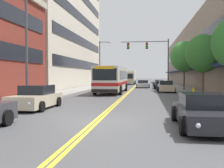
{
  "coord_description": "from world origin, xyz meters",
  "views": [
    {
      "loc": [
        2.19,
        -10.9,
        2.0
      ],
      "look_at": [
        -0.98,
        11.49,
        1.23
      ],
      "focal_mm": 40.0,
      "sensor_mm": 36.0,
      "label": 1
    }
  ],
  "objects_px": {
    "car_navy_parked_right_end": "(161,85)",
    "car_champagne_parked_left_near": "(36,98)",
    "street_tree_right_far": "(184,57)",
    "street_lamp_left_far": "(101,60)",
    "city_bus": "(113,78)",
    "car_charcoal_parked_right_foreground": "(205,112)",
    "car_silver_moving_lead": "(143,84)",
    "box_truck": "(130,77)",
    "car_black_parked_right_mid": "(159,83)",
    "traffic_signal_mast": "(153,53)",
    "car_red_parked_left_mid": "(111,83)",
    "fire_hydrant": "(193,93)",
    "car_beige_parked_right_far": "(166,87)",
    "street_lamp_left_near": "(31,35)",
    "street_tree_right_mid": "(203,53)"
  },
  "relations": [
    {
      "from": "car_navy_parked_right_end",
      "to": "car_champagne_parked_left_near",
      "type": "bearing_deg",
      "value": -110.06
    },
    {
      "from": "street_tree_right_far",
      "to": "street_lamp_left_far",
      "type": "bearing_deg",
      "value": 156.25
    },
    {
      "from": "street_lamp_left_far",
      "to": "city_bus",
      "type": "bearing_deg",
      "value": -72.09
    },
    {
      "from": "car_champagne_parked_left_near",
      "to": "car_charcoal_parked_right_foreground",
      "type": "relative_size",
      "value": 0.97
    },
    {
      "from": "car_champagne_parked_left_near",
      "to": "car_silver_moving_lead",
      "type": "distance_m",
      "value": 27.63
    },
    {
      "from": "city_bus",
      "to": "box_truck",
      "type": "relative_size",
      "value": 1.62
    },
    {
      "from": "car_silver_moving_lead",
      "to": "car_navy_parked_right_end",
      "type": "bearing_deg",
      "value": -47.6
    },
    {
      "from": "car_black_parked_right_mid",
      "to": "traffic_signal_mast",
      "type": "height_order",
      "value": "traffic_signal_mast"
    },
    {
      "from": "car_red_parked_left_mid",
      "to": "traffic_signal_mast",
      "type": "relative_size",
      "value": 0.64
    },
    {
      "from": "city_bus",
      "to": "fire_hydrant",
      "type": "bearing_deg",
      "value": -45.94
    },
    {
      "from": "car_charcoal_parked_right_foreground",
      "to": "traffic_signal_mast",
      "type": "xyz_separation_m",
      "value": [
        -1.44,
        27.2,
        4.62
      ]
    },
    {
      "from": "car_champagne_parked_left_near",
      "to": "car_navy_parked_right_end",
      "type": "xyz_separation_m",
      "value": [
        8.74,
        23.94,
        -0.08
      ]
    },
    {
      "from": "traffic_signal_mast",
      "to": "fire_hydrant",
      "type": "height_order",
      "value": "traffic_signal_mast"
    },
    {
      "from": "car_champagne_parked_left_near",
      "to": "box_truck",
      "type": "bearing_deg",
      "value": 86.46
    },
    {
      "from": "car_charcoal_parked_right_foreground",
      "to": "car_beige_parked_right_far",
      "type": "height_order",
      "value": "car_beige_parked_right_far"
    },
    {
      "from": "car_champagne_parked_left_near",
      "to": "fire_hydrant",
      "type": "height_order",
      "value": "car_champagne_parked_left_near"
    },
    {
      "from": "street_lamp_left_near",
      "to": "street_tree_right_mid",
      "type": "distance_m",
      "value": 15.42
    },
    {
      "from": "traffic_signal_mast",
      "to": "street_lamp_left_far",
      "type": "xyz_separation_m",
      "value": [
        -7.98,
        1.9,
        -0.82
      ]
    },
    {
      "from": "car_navy_parked_right_end",
      "to": "street_tree_right_far",
      "type": "height_order",
      "value": "street_tree_right_far"
    },
    {
      "from": "car_navy_parked_right_end",
      "to": "street_tree_right_far",
      "type": "bearing_deg",
      "value": -58.82
    },
    {
      "from": "street_lamp_left_far",
      "to": "street_tree_right_far",
      "type": "height_order",
      "value": "street_lamp_left_far"
    },
    {
      "from": "street_tree_right_far",
      "to": "car_charcoal_parked_right_foreground",
      "type": "bearing_deg",
      "value": -96.22
    },
    {
      "from": "car_black_parked_right_mid",
      "to": "box_truck",
      "type": "distance_m",
      "value": 12.08
    },
    {
      "from": "street_tree_right_mid",
      "to": "car_navy_parked_right_end",
      "type": "bearing_deg",
      "value": 102.09
    },
    {
      "from": "traffic_signal_mast",
      "to": "street_tree_right_far",
      "type": "relative_size",
      "value": 1.15
    },
    {
      "from": "car_beige_parked_right_far",
      "to": "fire_hydrant",
      "type": "height_order",
      "value": "car_beige_parked_right_far"
    },
    {
      "from": "car_black_parked_right_mid",
      "to": "street_lamp_left_far",
      "type": "distance_m",
      "value": 12.62
    },
    {
      "from": "car_champagne_parked_left_near",
      "to": "car_beige_parked_right_far",
      "type": "xyz_separation_m",
      "value": [
        8.87,
        16.73,
        -0.0
      ]
    },
    {
      "from": "car_beige_parked_right_far",
      "to": "car_navy_parked_right_end",
      "type": "relative_size",
      "value": 1.12
    },
    {
      "from": "car_beige_parked_right_far",
      "to": "street_lamp_left_far",
      "type": "xyz_separation_m",
      "value": [
        -9.46,
        8.04,
        3.77
      ]
    },
    {
      "from": "car_silver_moving_lead",
      "to": "street_tree_right_far",
      "type": "distance_m",
      "value": 10.07
    },
    {
      "from": "box_truck",
      "to": "street_lamp_left_near",
      "type": "height_order",
      "value": "street_lamp_left_near"
    },
    {
      "from": "car_charcoal_parked_right_foreground",
      "to": "car_champagne_parked_left_near",
      "type": "bearing_deg",
      "value": 153.91
    },
    {
      "from": "car_red_parked_left_mid",
      "to": "car_black_parked_right_mid",
      "type": "height_order",
      "value": "car_red_parked_left_mid"
    },
    {
      "from": "box_truck",
      "to": "street_lamp_left_near",
      "type": "bearing_deg",
      "value": -94.3
    },
    {
      "from": "car_beige_parked_right_far",
      "to": "fire_hydrant",
      "type": "relative_size",
      "value": 5.43
    },
    {
      "from": "box_truck",
      "to": "street_lamp_left_far",
      "type": "bearing_deg",
      "value": -100.26
    },
    {
      "from": "car_champagne_parked_left_near",
      "to": "car_navy_parked_right_end",
      "type": "bearing_deg",
      "value": 69.94
    },
    {
      "from": "car_charcoal_parked_right_foreground",
      "to": "traffic_signal_mast",
      "type": "bearing_deg",
      "value": 93.03
    },
    {
      "from": "car_silver_moving_lead",
      "to": "car_champagne_parked_left_near",
      "type": "bearing_deg",
      "value": -102.44
    },
    {
      "from": "car_silver_moving_lead",
      "to": "street_lamp_left_far",
      "type": "distance_m",
      "value": 7.9
    },
    {
      "from": "city_bus",
      "to": "car_silver_moving_lead",
      "type": "relative_size",
      "value": 2.69
    },
    {
      "from": "car_champagne_parked_left_near",
      "to": "traffic_signal_mast",
      "type": "xyz_separation_m",
      "value": [
        7.39,
        22.87,
        4.58
      ]
    },
    {
      "from": "street_lamp_left_near",
      "to": "street_tree_right_far",
      "type": "distance_m",
      "value": 22.42
    },
    {
      "from": "car_beige_parked_right_far",
      "to": "car_silver_moving_lead",
      "type": "xyz_separation_m",
      "value": [
        -2.92,
        10.25,
        -0.07
      ]
    },
    {
      "from": "street_lamp_left_near",
      "to": "car_red_parked_left_mid",
      "type": "bearing_deg",
      "value": 88.65
    },
    {
      "from": "car_red_parked_left_mid",
      "to": "street_lamp_left_near",
      "type": "bearing_deg",
      "value": -91.35
    },
    {
      "from": "car_red_parked_left_mid",
      "to": "box_truck",
      "type": "relative_size",
      "value": 0.68
    },
    {
      "from": "traffic_signal_mast",
      "to": "car_charcoal_parked_right_foreground",
      "type": "bearing_deg",
      "value": -86.97
    },
    {
      "from": "street_tree_right_mid",
      "to": "street_lamp_left_near",
      "type": "bearing_deg",
      "value": -142.83
    }
  ]
}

